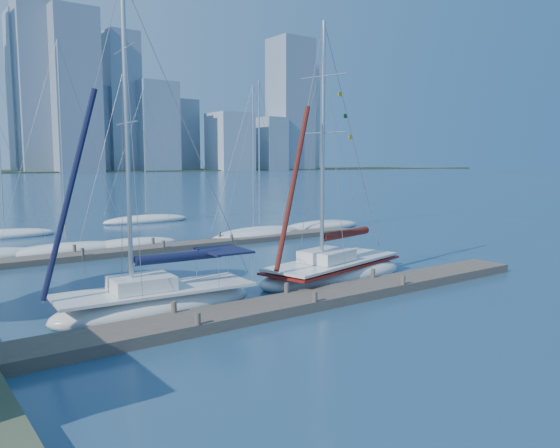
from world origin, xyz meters
TOP-DOWN VIEW (x-y plane):
  - ground at (0.00, 0.00)m, footprint 700.00×700.00m
  - near_dock at (0.00, 0.00)m, footprint 26.00×2.00m
  - far_dock at (2.00, 16.00)m, footprint 30.00×1.80m
  - sailboat_navy at (-4.93, 2.60)m, footprint 8.15×3.11m
  - sailboat_maroon at (4.30, 2.85)m, footprint 8.92×4.69m
  - bg_boat_1 at (-4.04, 18.46)m, footprint 7.90×2.92m
  - bg_boat_2 at (0.03, 18.42)m, footprint 6.91×2.66m
  - bg_boat_3 at (9.02, 17.01)m, footprint 7.18×2.19m
  - bg_boat_4 at (10.48, 18.41)m, footprint 7.87×3.87m
  - bg_boat_5 at (16.97, 18.71)m, footprint 8.31×2.69m
  - bg_boat_6 at (-5.85, 28.62)m, footprint 7.56×4.02m
  - bg_boat_7 at (6.97, 32.38)m, footprint 8.42×2.77m

SIDE VIEW (x-z plane):
  - ground at x=0.00m, z-range 0.00..0.00m
  - far_dock at x=2.00m, z-range 0.00..0.36m
  - near_dock at x=0.00m, z-range 0.00..0.40m
  - bg_boat_6 at x=-5.85m, z-range -5.85..6.32m
  - bg_boat_2 at x=0.03m, z-range -5.82..6.29m
  - bg_boat_4 at x=10.48m, z-range -5.86..6.34m
  - bg_boat_3 at x=9.02m, z-range -5.54..6.03m
  - bg_boat_7 at x=6.97m, z-range -6.06..6.55m
  - bg_boat_1 at x=-4.04m, z-range -6.41..6.91m
  - bg_boat_5 at x=16.97m, z-range -6.78..7.31m
  - sailboat_maroon at x=4.30m, z-range -5.33..7.25m
  - sailboat_navy at x=-4.93m, z-range -5.34..7.37m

